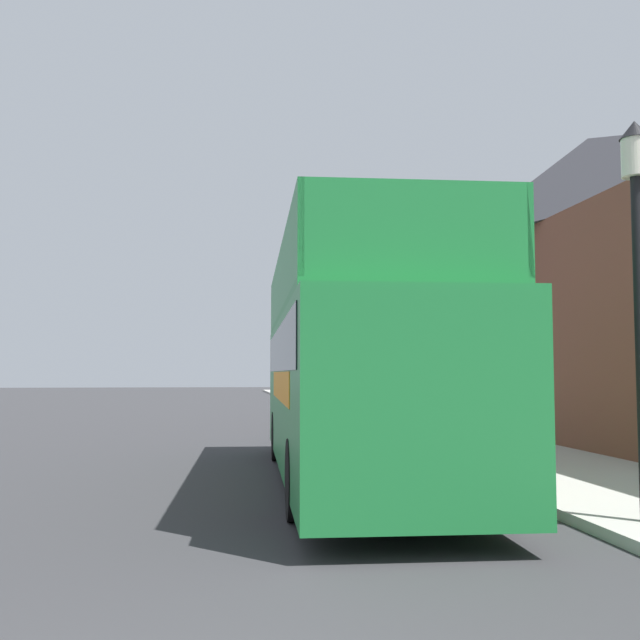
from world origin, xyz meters
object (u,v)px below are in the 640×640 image
Objects in this scene: parked_car_ahead_of_bus at (333,415)px; lamp_post_nearest at (638,241)px; lamp_post_second at (422,302)px; lamp_post_third at (358,324)px; tour_bus at (353,377)px.

parked_car_ahead_of_bus is 12.41m from lamp_post_nearest.
lamp_post_nearest is at bearing -88.75° from lamp_post_second.
lamp_post_third is at bearing 90.35° from lamp_post_nearest.
tour_bus is at bearing -100.80° from lamp_post_third.
tour_bus is 5.34m from lamp_post_nearest.
parked_car_ahead_of_bus is 0.86× the size of lamp_post_third.
lamp_post_nearest is at bearing -89.65° from lamp_post_third.
lamp_post_second is at bearing 91.25° from lamp_post_nearest.
lamp_post_nearest is at bearing -57.29° from tour_bus.
parked_car_ahead_of_bus is 6.31m from lamp_post_third.
lamp_post_third is (2.48, 12.99, 1.77)m from tour_bus.
lamp_post_second is (-0.19, 8.69, 0.12)m from lamp_post_nearest.
tour_bus is 2.17× the size of lamp_post_third.
lamp_post_third is at bearing 89.46° from lamp_post_second.
lamp_post_nearest reaches higher than parked_car_ahead_of_bus.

